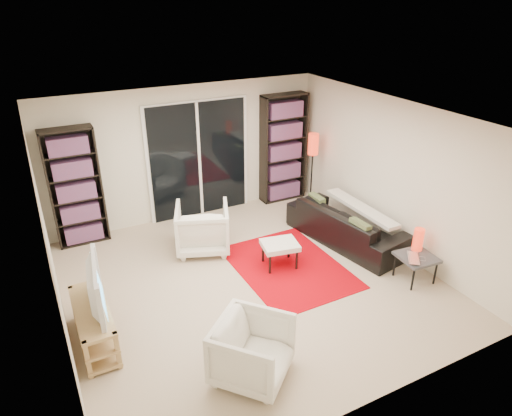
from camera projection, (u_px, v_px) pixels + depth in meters
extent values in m
plane|color=tan|center=(250.00, 281.00, 6.64)|extent=(5.00, 5.00, 0.00)
cube|color=silver|center=(187.00, 153.00, 8.13)|extent=(5.00, 0.02, 2.40)
cube|color=silver|center=(373.00, 313.00, 4.12)|extent=(5.00, 0.02, 2.40)
cube|color=silver|center=(50.00, 251.00, 5.09)|extent=(0.02, 5.00, 2.40)
cube|color=silver|center=(392.00, 175.00, 7.16)|extent=(0.02, 5.00, 2.40)
cube|color=white|center=(249.00, 119.00, 5.60)|extent=(5.00, 5.00, 0.02)
cube|color=white|center=(199.00, 160.00, 8.25)|extent=(1.92, 0.06, 2.16)
cube|color=black|center=(199.00, 161.00, 8.22)|extent=(1.80, 0.02, 2.10)
cube|color=white|center=(200.00, 161.00, 8.21)|extent=(0.05, 0.02, 2.10)
cube|color=black|center=(76.00, 188.00, 7.29)|extent=(0.80, 0.30, 1.95)
cube|color=#962744|center=(76.00, 188.00, 7.27)|extent=(0.70, 0.22, 1.85)
cube|color=black|center=(283.00, 148.00, 8.85)|extent=(0.90, 0.30, 2.10)
cube|color=#962744|center=(284.00, 149.00, 8.83)|extent=(0.80, 0.22, 2.00)
cube|color=tan|center=(91.00, 310.00, 5.29)|extent=(0.38, 1.18, 0.04)
cube|color=tan|center=(94.00, 325.00, 5.39)|extent=(0.38, 1.18, 0.03)
cube|color=tan|center=(97.00, 338.00, 5.48)|extent=(0.38, 1.18, 0.04)
cube|color=tan|center=(88.00, 360.00, 4.89)|extent=(0.05, 0.05, 0.50)
cube|color=tan|center=(74.00, 304.00, 5.77)|extent=(0.05, 0.05, 0.50)
cube|color=tan|center=(118.00, 350.00, 5.02)|extent=(0.05, 0.05, 0.50)
cube|color=tan|center=(99.00, 297.00, 5.90)|extent=(0.05, 0.05, 0.50)
imported|color=black|center=(89.00, 287.00, 5.17)|extent=(0.25, 1.01, 0.57)
cube|color=#B7000A|center=(288.00, 267.00, 6.98)|extent=(1.51, 2.04, 0.01)
imported|color=black|center=(347.00, 225.00, 7.57)|extent=(1.18, 2.22, 0.62)
imported|color=white|center=(203.00, 228.00, 7.31)|extent=(1.07, 1.09, 0.77)
imported|color=white|center=(252.00, 351.00, 4.87)|extent=(1.08, 1.08, 0.71)
cube|color=white|center=(280.00, 245.00, 6.87)|extent=(0.60, 0.53, 0.08)
cylinder|color=black|center=(270.00, 265.00, 6.75)|extent=(0.04, 0.04, 0.32)
cylinder|color=black|center=(263.00, 253.00, 7.05)|extent=(0.04, 0.04, 0.32)
cylinder|color=black|center=(297.00, 260.00, 6.86)|extent=(0.04, 0.04, 0.32)
cylinder|color=black|center=(289.00, 249.00, 7.16)|extent=(0.04, 0.04, 0.32)
cube|color=#404045|center=(417.00, 257.00, 6.52)|extent=(0.54, 0.54, 0.04)
cylinder|color=black|center=(413.00, 279.00, 6.37)|extent=(0.03, 0.03, 0.38)
cylinder|color=black|center=(395.00, 264.00, 6.70)|extent=(0.03, 0.03, 0.38)
cylinder|color=black|center=(435.00, 273.00, 6.50)|extent=(0.03, 0.03, 0.38)
cylinder|color=black|center=(416.00, 259.00, 6.84)|extent=(0.03, 0.03, 0.38)
imported|color=silver|center=(417.00, 259.00, 6.42)|extent=(0.41, 0.43, 0.03)
cylinder|color=red|center=(418.00, 239.00, 6.60)|extent=(0.15, 0.15, 0.34)
cylinder|color=black|center=(310.00, 205.00, 8.96)|extent=(0.22, 0.22, 0.03)
cylinder|color=black|center=(311.00, 180.00, 8.73)|extent=(0.03, 0.03, 1.09)
cylinder|color=red|center=(313.00, 144.00, 8.42)|extent=(0.20, 0.20, 0.39)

